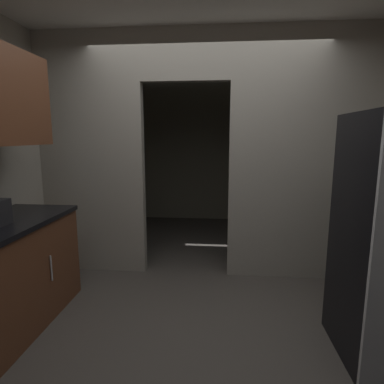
# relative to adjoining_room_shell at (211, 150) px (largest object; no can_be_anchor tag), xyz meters

# --- Properties ---
(ground) EXTENTS (20.00, 20.00, 0.00)m
(ground) POSITION_rel_adjoining_room_shell_xyz_m (0.00, -3.00, -1.33)
(ground) COLOR #47423D
(kitchen_partition) EXTENTS (3.74, 0.12, 2.67)m
(kitchen_partition) POSITION_rel_adjoining_room_shell_xyz_m (0.06, -1.78, 0.07)
(kitchen_partition) COLOR #9E998C
(kitchen_partition) RESTS_ON ground
(adjoining_room_shell) EXTENTS (3.74, 2.54, 2.67)m
(adjoining_room_shell) POSITION_rel_adjoining_room_shell_xyz_m (0.00, 0.00, 0.00)
(adjoining_room_shell) COLOR gray
(adjoining_room_shell) RESTS_ON ground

